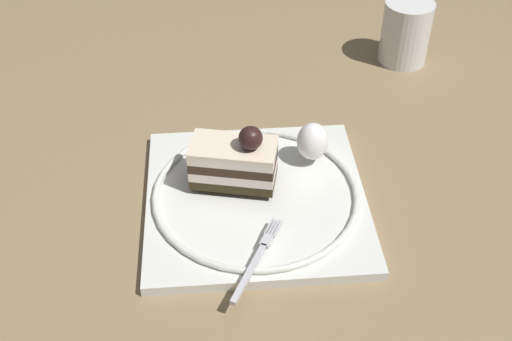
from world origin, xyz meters
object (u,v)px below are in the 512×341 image
object	(u,v)px
dessert_plate	(256,197)
whipped_cream_dollop	(312,141)
cake_slice	(235,162)
drink_glass_near	(405,36)
fork	(258,257)

from	to	relation	value
dessert_plate	whipped_cream_dollop	distance (m)	0.09
dessert_plate	cake_slice	bearing A→B (deg)	-136.95
dessert_plate	cake_slice	distance (m)	0.05
dessert_plate	drink_glass_near	distance (m)	0.38
fork	drink_glass_near	distance (m)	0.46
dessert_plate	drink_glass_near	xyz separation A→B (m)	(-0.26, 0.27, 0.03)
cake_slice	whipped_cream_dollop	xyz separation A→B (m)	(-0.02, 0.10, -0.00)
cake_slice	whipped_cream_dollop	bearing A→B (deg)	104.50
drink_glass_near	fork	bearing A→B (deg)	-38.60
cake_slice	drink_glass_near	distance (m)	0.38
fork	drink_glass_near	bearing A→B (deg)	141.40
whipped_cream_dollop	fork	world-z (taller)	whipped_cream_dollop
whipped_cream_dollop	cake_slice	bearing A→B (deg)	-75.50
dessert_plate	whipped_cream_dollop	bearing A→B (deg)	121.12
cake_slice	drink_glass_near	xyz separation A→B (m)	(-0.24, 0.29, -0.01)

